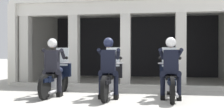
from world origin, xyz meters
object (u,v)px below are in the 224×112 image
object	(u,v)px
motorcycle_left	(57,77)
motorcycle_center	(110,78)
motorcycle_right	(170,79)
police_officer_center	(109,63)
police_officer_left	(53,62)
police_officer_right	(171,63)

from	to	relation	value
motorcycle_left	motorcycle_center	distance (m)	1.59
motorcycle_left	motorcycle_right	xyz separation A→B (m)	(3.16, -0.04, 0.00)
police_officer_center	police_officer_left	bearing A→B (deg)	164.14
police_officer_left	motorcycle_center	size ratio (longest dim) A/B	0.78
police_officer_left	police_officer_right	bearing A→B (deg)	-1.79
motorcycle_left	motorcycle_right	distance (m)	3.16
police_officer_left	police_officer_center	size ratio (longest dim) A/B	1.00
motorcycle_right	police_officer_right	bearing A→B (deg)	-95.75
motorcycle_center	motorcycle_right	size ratio (longest dim) A/B	1.00
motorcycle_center	police_officer_right	world-z (taller)	police_officer_right
police_officer_right	motorcycle_left	bearing A→B (deg)	168.71
motorcycle_center	police_officer_center	size ratio (longest dim) A/B	1.29
police_officer_left	motorcycle_right	size ratio (longest dim) A/B	0.78
motorcycle_left	police_officer_center	bearing A→B (deg)	-16.17
motorcycle_right	police_officer_right	size ratio (longest dim) A/B	1.29
police_officer_center	motorcycle_right	world-z (taller)	police_officer_center
motorcycle_center	motorcycle_right	xyz separation A→B (m)	(1.58, 0.10, 0.00)
motorcycle_left	police_officer_center	distance (m)	1.69
motorcycle_right	police_officer_right	world-z (taller)	police_officer_right
motorcycle_left	motorcycle_center	world-z (taller)	same
police_officer_left	police_officer_center	bearing A→B (deg)	-6.21
police_officer_center	motorcycle_right	size ratio (longest dim) A/B	0.78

